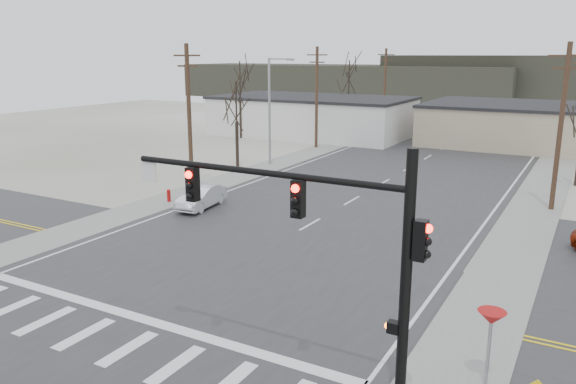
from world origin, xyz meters
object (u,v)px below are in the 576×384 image
object	(u,v)px
traffic_signal_mast	(335,239)
car_far_b	(449,120)
sedan_crossing	(201,197)
fire_hydrant	(169,195)
car_far_a	(466,131)

from	to	relation	value
traffic_signal_mast	car_far_b	xyz separation A→B (m)	(-12.12, 63.66, -4.00)
traffic_signal_mast	sedan_crossing	xyz separation A→B (m)	(-15.37, 14.07, -3.95)
fire_hydrant	car_far_a	bearing A→B (deg)	74.39
sedan_crossing	car_far_b	world-z (taller)	sedan_crossing
fire_hydrant	sedan_crossing	world-z (taller)	sedan_crossing
traffic_signal_mast	fire_hydrant	size ratio (longest dim) A/B	10.29
traffic_signal_mast	fire_hydrant	bearing A→B (deg)	141.87
fire_hydrant	car_far_a	size ratio (longest dim) A/B	0.15
traffic_signal_mast	fire_hydrant	xyz separation A→B (m)	(-18.09, 14.20, -4.22)
sedan_crossing	car_far_a	bearing A→B (deg)	71.01
traffic_signal_mast	car_far_b	bearing A→B (deg)	100.78
traffic_signal_mast	car_far_b	size ratio (longest dim) A/B	2.44
car_far_b	sedan_crossing	bearing A→B (deg)	-89.14
sedan_crossing	car_far_a	xyz separation A→B (m)	(7.91, 38.23, 0.14)
fire_hydrant	car_far_a	distance (m)	39.56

